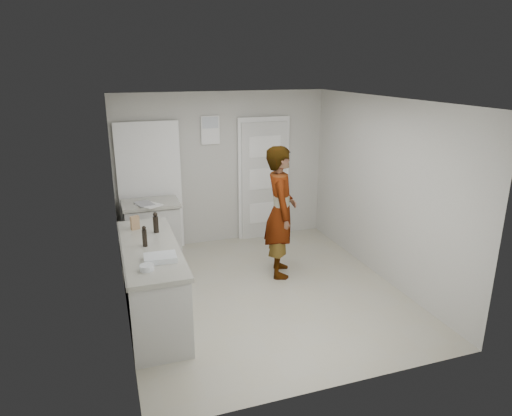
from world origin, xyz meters
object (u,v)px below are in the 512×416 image
object	(u,v)px
person	(281,212)
oil_cruet_a	(156,223)
cake_mix_box	(135,223)
egg_bowl	(147,268)
oil_cruet_b	(145,237)
baking_dish	(160,258)
spice_jar	(156,230)

from	to	relation	value
person	oil_cruet_a	xyz separation A→B (m)	(-1.74, -0.24, 0.12)
cake_mix_box	oil_cruet_a	distance (m)	0.30
person	egg_bowl	distance (m)	2.36
oil_cruet_a	oil_cruet_b	size ratio (longest dim) A/B	1.06
oil_cruet_a	egg_bowl	size ratio (longest dim) A/B	1.80
baking_dish	oil_cruet_b	bearing A→B (deg)	103.85
oil_cruet_b	baking_dish	size ratio (longest dim) A/B	0.71
person	oil_cruet_b	size ratio (longest dim) A/B	7.57
oil_cruet_b	baking_dish	xyz separation A→B (m)	(0.11, -0.45, -0.09)
baking_dish	egg_bowl	bearing A→B (deg)	-128.93
person	spice_jar	size ratio (longest dim) A/B	24.62
spice_jar	oil_cruet_a	size ratio (longest dim) A/B	0.29
oil_cruet_a	cake_mix_box	bearing A→B (deg)	141.33
baking_dish	egg_bowl	distance (m)	0.25
person	baking_dish	world-z (taller)	person
person	baking_dish	distance (m)	2.12
oil_cruet_b	oil_cruet_a	bearing A→B (deg)	67.30
egg_bowl	person	bearing A→B (deg)	33.63
spice_jar	oil_cruet_b	size ratio (longest dim) A/B	0.31
person	baking_dish	bearing A→B (deg)	138.18
baking_dish	spice_jar	bearing A→B (deg)	85.89
person	egg_bowl	size ratio (longest dim) A/B	12.85
cake_mix_box	oil_cruet_b	bearing A→B (deg)	-103.07
spice_jar	egg_bowl	world-z (taller)	spice_jar
oil_cruet_a	baking_dish	bearing A→B (deg)	-94.17
oil_cruet_b	egg_bowl	bearing A→B (deg)	-94.16
spice_jar	baking_dish	xyz separation A→B (m)	(-0.06, -0.86, -0.01)
oil_cruet_b	baking_dish	distance (m)	0.47
spice_jar	baking_dish	bearing A→B (deg)	-94.11
cake_mix_box	egg_bowl	size ratio (longest dim) A/B	1.20
person	egg_bowl	bearing A→B (deg)	140.22
spice_jar	oil_cruet_b	xyz separation A→B (m)	(-0.17, -0.41, 0.08)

